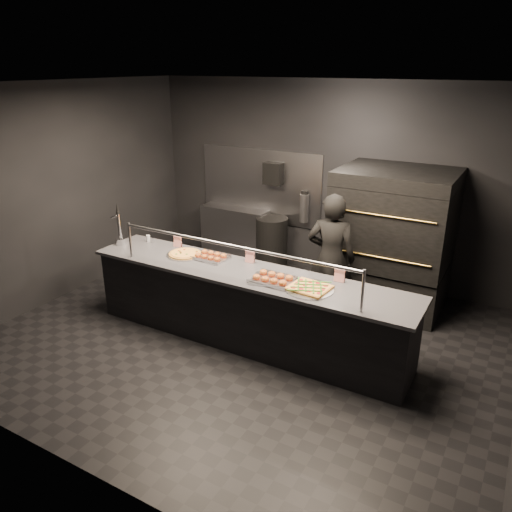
% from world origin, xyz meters
% --- Properties ---
extents(room, '(6.04, 6.00, 3.00)m').
position_xyz_m(room, '(-0.02, 0.05, 1.50)').
color(room, black).
rests_on(room, ground).
extents(service_counter, '(4.10, 0.78, 1.37)m').
position_xyz_m(service_counter, '(0.00, -0.00, 0.46)').
color(service_counter, black).
rests_on(service_counter, ground).
extents(pizza_oven, '(1.50, 1.23, 1.91)m').
position_xyz_m(pizza_oven, '(1.20, 1.90, 0.97)').
color(pizza_oven, black).
rests_on(pizza_oven, ground).
extents(prep_shelf, '(1.20, 0.35, 0.90)m').
position_xyz_m(prep_shelf, '(-1.60, 2.32, 0.45)').
color(prep_shelf, '#99999E').
rests_on(prep_shelf, ground).
extents(towel_dispenser, '(0.30, 0.20, 0.35)m').
position_xyz_m(towel_dispenser, '(-0.90, 2.39, 1.55)').
color(towel_dispenser, black).
rests_on(towel_dispenser, room).
extents(fire_extinguisher, '(0.14, 0.14, 0.51)m').
position_xyz_m(fire_extinguisher, '(-0.35, 2.40, 1.06)').
color(fire_extinguisher, '#B2B2B7').
rests_on(fire_extinguisher, room).
extents(beer_tap, '(0.15, 0.21, 0.58)m').
position_xyz_m(beer_tap, '(-1.95, -0.02, 1.08)').
color(beer_tap, silver).
rests_on(beer_tap, service_counter).
extents(round_pizza, '(0.47, 0.47, 0.03)m').
position_xyz_m(round_pizza, '(-0.95, 0.08, 0.94)').
color(round_pizza, silver).
rests_on(round_pizza, service_counter).
extents(slider_tray_a, '(0.47, 0.38, 0.07)m').
position_xyz_m(slider_tray_a, '(-0.60, 0.15, 0.95)').
color(slider_tray_a, silver).
rests_on(slider_tray_a, service_counter).
extents(slider_tray_b, '(0.55, 0.45, 0.08)m').
position_xyz_m(slider_tray_b, '(0.40, -0.08, 0.95)').
color(slider_tray_b, silver).
rests_on(slider_tray_b, service_counter).
extents(square_pizza, '(0.53, 0.53, 0.05)m').
position_xyz_m(square_pizza, '(0.85, -0.08, 0.94)').
color(square_pizza, silver).
rests_on(square_pizza, service_counter).
extents(condiment_jar, '(0.14, 0.05, 0.09)m').
position_xyz_m(condiment_jar, '(-1.67, 0.24, 0.96)').
color(condiment_jar, silver).
rests_on(condiment_jar, service_counter).
extents(tent_cards, '(2.39, 0.04, 0.15)m').
position_xyz_m(tent_cards, '(-0.09, 0.28, 1.00)').
color(tent_cards, white).
rests_on(tent_cards, service_counter).
extents(trash_bin, '(0.52, 0.52, 0.86)m').
position_xyz_m(trash_bin, '(-0.83, 2.22, 0.43)').
color(trash_bin, black).
rests_on(trash_bin, ground).
extents(worker, '(0.70, 0.53, 1.72)m').
position_xyz_m(worker, '(0.65, 1.04, 0.86)').
color(worker, black).
rests_on(worker, ground).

